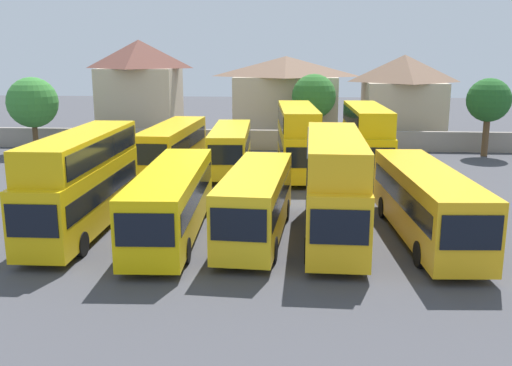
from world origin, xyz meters
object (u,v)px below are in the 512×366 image
at_px(bus_7, 231,146).
at_px(tree_behind_wall, 314,97).
at_px(bus_3, 256,200).
at_px(bus_8, 297,136).
at_px(bus_4, 334,182).
at_px(house_terrace_left, 140,89).
at_px(tree_right_of_lot, 489,101).
at_px(bus_2, 172,198).
at_px(tree_left_of_lot, 33,103).
at_px(bus_1, 83,177).
at_px(house_terrace_right, 403,98).
at_px(bus_6, 173,145).
at_px(bus_9, 366,136).
at_px(bus_5, 426,200).
at_px(house_terrace_centre, 286,97).

bearing_deg(bus_7, tree_behind_wall, 149.85).
xyz_separation_m(bus_3, bus_8, (1.95, 15.20, 0.87)).
xyz_separation_m(bus_3, bus_4, (3.66, 0.11, 0.90)).
relative_size(bus_8, house_terrace_left, 1.13).
bearing_deg(tree_right_of_lot, bus_2, -133.31).
bearing_deg(bus_3, tree_left_of_lot, -132.86).
bearing_deg(bus_1, house_terrace_right, 145.76).
distance_m(bus_6, tree_left_of_lot, 15.68).
bearing_deg(house_terrace_right, bus_7, -133.79).
bearing_deg(bus_8, bus_9, 86.90).
bearing_deg(bus_2, house_terrace_right, 150.08).
xyz_separation_m(bus_3, house_terrace_right, (12.30, 31.47, 2.44)).
bearing_deg(bus_4, bus_5, 94.43).
xyz_separation_m(bus_9, tree_behind_wall, (-3.47, 12.65, 1.87)).
xyz_separation_m(bus_4, bus_8, (-1.71, 15.09, -0.03)).
relative_size(bus_4, bus_9, 1.02).
xyz_separation_m(bus_9, house_terrace_right, (5.37, 16.21, 1.55)).
bearing_deg(tree_left_of_lot, bus_3, -46.70).
distance_m(bus_5, house_terrace_right, 31.51).
relative_size(bus_3, tree_behind_wall, 1.54).
bearing_deg(bus_6, bus_3, 27.59).
distance_m(bus_4, bus_5, 4.44).
xyz_separation_m(bus_4, house_terrace_left, (-17.69, 31.48, 2.27)).
bearing_deg(tree_behind_wall, house_terrace_centre, 117.26).
bearing_deg(bus_4, bus_3, -87.02).
bearing_deg(tree_left_of_lot, bus_7, -20.83).
bearing_deg(bus_9, house_terrace_right, 160.56).
xyz_separation_m(bus_7, bus_9, (9.92, -0.26, 0.89)).
xyz_separation_m(house_terrace_centre, tree_right_of_lot, (17.26, -9.82, 0.49)).
height_order(bus_2, house_terrace_right, house_terrace_right).
height_order(bus_5, tree_right_of_lot, tree_right_of_lot).
xyz_separation_m(bus_5, tree_behind_wall, (-4.55, 27.57, 2.72)).
distance_m(bus_7, house_terrace_left, 19.75).
distance_m(bus_6, house_terrace_left, 17.79).
height_order(bus_6, bus_7, bus_6).
relative_size(bus_7, bus_8, 0.94).
bearing_deg(bus_7, tree_right_of_lot, 107.97).
bearing_deg(bus_7, bus_6, -91.31).
xyz_separation_m(bus_9, house_terrace_centre, (-6.21, 17.97, 1.46)).
bearing_deg(house_terrace_right, house_terrace_left, 179.74).
distance_m(bus_7, house_terrace_right, 22.23).
distance_m(bus_8, tree_left_of_lot, 24.23).
distance_m(bus_5, bus_7, 18.74).
bearing_deg(tree_right_of_lot, tree_left_of_lot, -178.53).
relative_size(bus_4, bus_5, 0.90).
bearing_deg(tree_left_of_lot, bus_8, -17.36).
distance_m(bus_9, tree_right_of_lot, 13.87).
bearing_deg(bus_4, tree_right_of_lot, 149.73).
relative_size(bus_8, house_terrace_centre, 1.03).
height_order(bus_1, tree_right_of_lot, tree_right_of_lot).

